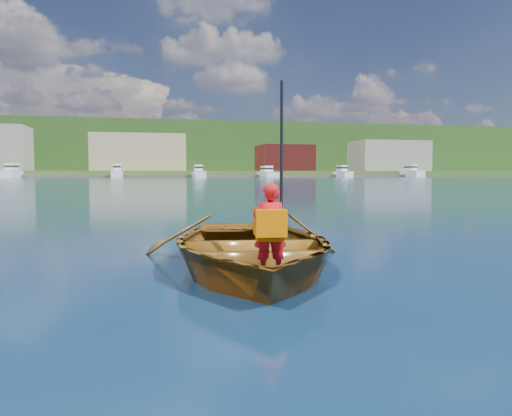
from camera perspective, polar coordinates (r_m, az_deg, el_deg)
name	(u,v)px	position (r m, az deg, el deg)	size (l,w,h in m)	color
ground	(358,282)	(5.89, 11.61, -8.25)	(600.00, 600.00, 0.00)	#142D44
rowboat	(250,247)	(6.45, -0.73, -4.49)	(3.51, 4.57, 0.88)	maroon
child_paddler	(270,228)	(5.54, 1.64, -2.25)	(0.40, 0.37, 2.18)	red
shoreline	(152,154)	(242.05, -11.81, 6.07)	(400.00, 140.00, 22.00)	#385323
dock	(172,176)	(153.44, -9.57, 3.63)	(160.05, 7.01, 0.80)	brown
waterfront_buildings	(130,153)	(170.47, -14.19, 6.06)	(202.00, 16.00, 14.00)	brown
marina_yachts	(191,173)	(149.13, -7.40, 4.01)	(146.63, 13.64, 4.26)	white
hillside_trees	(44,135)	(250.48, -23.12, 7.69)	(310.27, 80.43, 25.01)	#382314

